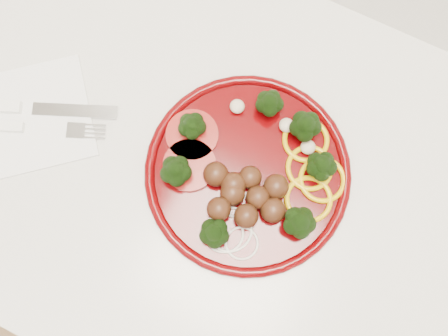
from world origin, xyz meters
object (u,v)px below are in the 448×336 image
at_px(plate, 249,173).
at_px(fork, 11,127).
at_px(napkin, 35,117).
at_px(knife, 16,107).

xyz_separation_m(plate, fork, (-0.32, -0.08, -0.01)).
distance_m(plate, napkin, 0.31).
height_order(plate, fork, plate).
bearing_deg(fork, plate, -8.75).
relative_size(knife, fork, 1.13).
bearing_deg(napkin, plate, 10.63).
distance_m(napkin, knife, 0.03).
relative_size(napkin, fork, 0.83).
bearing_deg(plate, fork, -165.22).
distance_m(plate, knife, 0.33).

